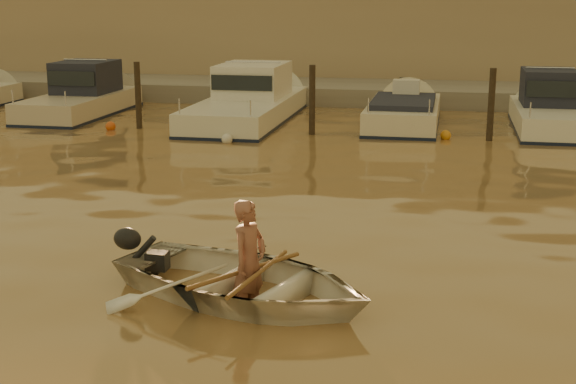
% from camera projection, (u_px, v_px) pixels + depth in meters
% --- Properties ---
extents(ground_plane, '(160.00, 160.00, 0.00)m').
position_uv_depth(ground_plane, '(140.00, 319.00, 10.07)').
color(ground_plane, olive).
rests_on(ground_plane, ground).
extents(dinghy, '(4.42, 3.77, 0.77)m').
position_uv_depth(dinghy, '(243.00, 280.00, 10.66)').
color(dinghy, white).
rests_on(dinghy, ground_plane).
extents(person, '(0.59, 0.71, 1.68)m').
position_uv_depth(person, '(249.00, 262.00, 10.55)').
color(person, '#905948').
rests_on(person, dinghy).
extents(outboard_motor, '(0.98, 0.68, 0.70)m').
position_uv_depth(outboard_motor, '(156.00, 261.00, 11.41)').
color(outboard_motor, black).
rests_on(outboard_motor, dinghy).
extents(oar_port, '(0.34, 2.09, 0.13)m').
position_uv_depth(oar_port, '(259.00, 273.00, 10.50)').
color(oar_port, brown).
rests_on(oar_port, dinghy).
extents(oar_starboard, '(1.09, 1.86, 0.13)m').
position_uv_depth(oar_starboard, '(246.00, 270.00, 10.60)').
color(oar_starboard, brown).
rests_on(oar_starboard, dinghy).
extents(moored_boat_1, '(2.16, 6.46, 1.75)m').
position_uv_depth(moored_boat_1, '(80.00, 96.00, 26.77)').
color(moored_boat_1, beige).
rests_on(moored_boat_1, ground_plane).
extents(moored_boat_2, '(2.55, 8.45, 1.75)m').
position_uv_depth(moored_boat_2, '(248.00, 101.00, 25.65)').
color(moored_boat_2, silver).
rests_on(moored_boat_2, ground_plane).
extents(moored_boat_3, '(2.10, 6.06, 0.95)m').
position_uv_depth(moored_boat_3, '(403.00, 118.00, 24.78)').
color(moored_boat_3, beige).
rests_on(moored_boat_3, ground_plane).
extents(moored_boat_4, '(1.95, 6.12, 1.75)m').
position_uv_depth(moored_boat_4, '(549.00, 109.00, 23.86)').
color(moored_boat_4, white).
rests_on(moored_boat_4, ground_plane).
extents(piling_1, '(0.18, 0.18, 2.20)m').
position_uv_depth(piling_1, '(138.00, 99.00, 24.04)').
color(piling_1, '#2D2319').
rests_on(piling_1, ground_plane).
extents(piling_2, '(0.18, 0.18, 2.20)m').
position_uv_depth(piling_2, '(312.00, 103.00, 23.01)').
color(piling_2, '#2D2319').
rests_on(piling_2, ground_plane).
extents(piling_3, '(0.18, 0.18, 2.20)m').
position_uv_depth(piling_3, '(491.00, 108.00, 22.04)').
color(piling_3, '#2D2319').
rests_on(piling_3, ground_plane).
extents(fender_b, '(0.30, 0.30, 0.30)m').
position_uv_depth(fender_b, '(111.00, 126.00, 24.00)').
color(fender_b, '#CA4F17').
rests_on(fender_b, ground_plane).
extents(fender_c, '(0.30, 0.30, 0.30)m').
position_uv_depth(fender_c, '(227.00, 139.00, 21.90)').
color(fender_c, silver).
rests_on(fender_c, ground_plane).
extents(fender_d, '(0.30, 0.30, 0.30)m').
position_uv_depth(fender_d, '(446.00, 135.00, 22.47)').
color(fender_d, orange).
rests_on(fender_d, ground_plane).
extents(quay, '(52.00, 4.00, 1.00)m').
position_uv_depth(quay, '(352.00, 97.00, 30.48)').
color(quay, gray).
rests_on(quay, ground_plane).
extents(waterfront_building, '(46.00, 7.00, 4.80)m').
position_uv_depth(waterfront_building, '(368.00, 30.00, 35.16)').
color(waterfront_building, '#9E8466').
rests_on(waterfront_building, quay).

